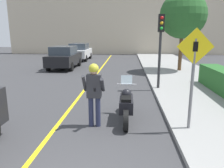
# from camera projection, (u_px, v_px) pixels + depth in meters

# --- Properties ---
(road_center_line) EXTENTS (0.12, 36.00, 0.01)m
(road_center_line) POSITION_uv_depth(u_px,v_px,m) (80.00, 96.00, 9.30)
(road_center_line) COLOR yellow
(road_center_line) RESTS_ON ground
(building_backdrop) EXTENTS (28.00, 1.20, 8.69)m
(building_backdrop) POSITION_uv_depth(u_px,v_px,m) (117.00, 20.00, 27.73)
(building_backdrop) COLOR beige
(building_backdrop) RESTS_ON ground
(motorcycle) EXTENTS (0.62, 2.13, 1.28)m
(motorcycle) POSITION_uv_depth(u_px,v_px,m) (126.00, 104.00, 6.63)
(motorcycle) COLOR black
(motorcycle) RESTS_ON ground
(person_biker) EXTENTS (0.59, 0.49, 1.80)m
(person_biker) POSITION_uv_depth(u_px,v_px,m) (94.00, 88.00, 6.02)
(person_biker) COLOR #282D4C
(person_biker) RESTS_ON ground
(crossing_sign) EXTENTS (0.91, 0.08, 2.60)m
(crossing_sign) POSITION_uv_depth(u_px,v_px,m) (193.00, 70.00, 5.49)
(crossing_sign) COLOR slate
(crossing_sign) RESTS_ON sidewalk_curb
(traffic_light) EXTENTS (0.26, 0.30, 3.29)m
(traffic_light) POSITION_uv_depth(u_px,v_px,m) (161.00, 37.00, 9.67)
(traffic_light) COLOR #2D2D30
(traffic_light) RESTS_ON sidewalk_curb
(street_tree) EXTENTS (3.05, 3.05, 5.18)m
(street_tree) POSITION_uv_depth(u_px,v_px,m) (183.00, 15.00, 14.30)
(street_tree) COLOR brown
(street_tree) RESTS_ON sidewalk_curb
(parked_car_black) EXTENTS (1.88, 4.20, 1.68)m
(parked_car_black) POSITION_uv_depth(u_px,v_px,m) (64.00, 57.00, 16.56)
(parked_car_black) COLOR black
(parked_car_black) RESTS_ON ground
(parked_car_white) EXTENTS (1.88, 4.20, 1.68)m
(parked_car_white) POSITION_uv_depth(u_px,v_px,m) (80.00, 51.00, 21.88)
(parked_car_white) COLOR black
(parked_car_white) RESTS_ON ground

